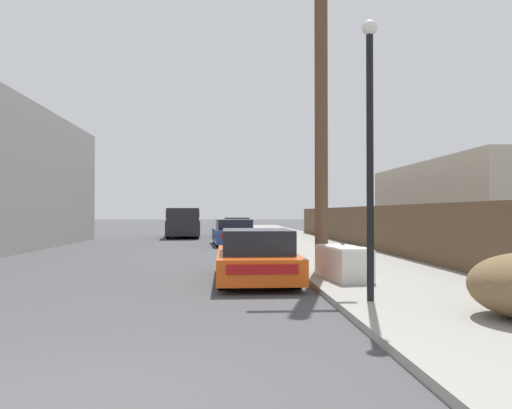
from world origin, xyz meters
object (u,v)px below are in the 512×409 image
Objects in this scene: car_parked_far at (236,227)px; car_parked_mid at (233,233)px; discarded_fridge at (343,262)px; street_lamp at (370,138)px; utility_pole at (321,95)px; parked_sports_car_red at (256,257)px; pickup_truck at (183,223)px.

car_parked_mid is at bearing -92.78° from car_parked_far.
discarded_fridge is at bearing -84.41° from car_parked_mid.
car_parked_mid is 0.97× the size of street_lamp.
street_lamp is at bearing -90.12° from utility_pole.
discarded_fridge is 4.42m from utility_pole.
car_parked_mid is at bearing 99.72° from utility_pole.
pickup_truck is at bearing 99.86° from parked_sports_car_red.
utility_pole is at bearing 100.18° from pickup_truck.
pickup_truck is at bearing 109.28° from car_parked_mid.
car_parked_mid is at bearing 91.63° from parked_sports_car_red.
utility_pole reaches higher than pickup_truck.
car_parked_far is 0.93× the size of street_lamp.
utility_pole is (1.69, -20.68, 4.03)m from car_parked_far.
pickup_truck is (-5.33, 20.71, 0.44)m from discarded_fridge.
utility_pole is (-0.19, 1.53, 4.15)m from discarded_fridge.
discarded_fridge is at bearing 85.91° from street_lamp.
street_lamp reaches higher than discarded_fridge.
utility_pole is 1.86× the size of street_lamp.
street_lamp is at bearing -86.69° from car_parked_mid.
utility_pole is at bearing -84.11° from car_parked_mid.
car_parked_mid is (-0.32, 12.81, 0.04)m from parked_sports_car_red.
street_lamp reaches higher than parked_sports_car_red.
car_parked_far is 3.77m from pickup_truck.
car_parked_far reaches higher than discarded_fridge.
pickup_truck is (-3.45, -1.49, 0.33)m from car_parked_far.
street_lamp is (1.72, -3.45, 2.32)m from parked_sports_car_red.
car_parked_mid is (-2.24, 13.47, 0.12)m from discarded_fridge.
utility_pole is at bearing 89.65° from discarded_fridge.
pickup_truck is at bearing 102.31° from street_lamp.
car_parked_far is at bearing 94.67° from utility_pole.
parked_sports_car_red is at bearing 116.52° from street_lamp.
discarded_fridge is 0.22× the size of utility_pole.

